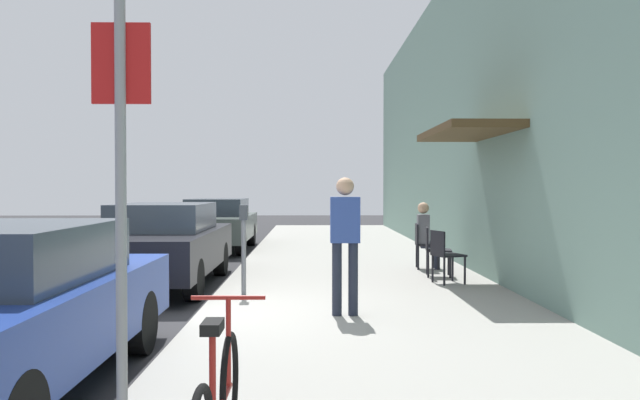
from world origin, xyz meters
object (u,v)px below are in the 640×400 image
cafe_chair_0 (444,253)px  pedestrian_standing (345,234)px  parked_car_1 (163,243)px  cafe_chair_2 (423,243)px  street_sign (121,198)px  seated_patron_2 (426,233)px  parking_meter (244,243)px  cafe_chair_1 (434,248)px  parked_car_2 (217,223)px

cafe_chair_0 → pedestrian_standing: pedestrian_standing is taller
parked_car_1 → cafe_chair_2: (4.73, 1.36, -0.11)m
street_sign → seated_patron_2: (3.29, 8.57, -0.82)m
parking_meter → cafe_chair_2: 4.30m
seated_patron_2 → pedestrian_standing: (-1.83, -4.38, 0.30)m
cafe_chair_1 → pedestrian_standing: pedestrian_standing is taller
cafe_chair_0 → pedestrian_standing: size_ratio=0.51×
cafe_chair_2 → seated_patron_2: size_ratio=0.67×
cafe_chair_1 → parked_car_2: bearing=128.9°
parked_car_1 → seated_patron_2: 4.98m
parked_car_2 → pedestrian_standing: (2.96, -9.19, 0.39)m
pedestrian_standing → street_sign: bearing=-109.2°
cafe_chair_0 → cafe_chair_2: size_ratio=1.00×
parked_car_2 → cafe_chair_1: size_ratio=5.06×
cafe_chair_0 → seated_patron_2: 1.89m
seated_patron_2 → parked_car_1: bearing=-164.2°
cafe_chair_0 → parking_meter: bearing=-162.4°
street_sign → cafe_chair_2: size_ratio=2.99×
parking_meter → cafe_chair_0: (3.18, 1.01, -0.26)m
seated_patron_2 → pedestrian_standing: size_ratio=0.76×
cafe_chair_2 → parking_meter: bearing=-137.7°
cafe_chair_2 → parked_car_2: bearing=134.5°
cafe_chair_2 → parked_car_1: bearing=-163.9°
parking_meter → seated_patron_2: bearing=41.7°
parked_car_2 → cafe_chair_0: size_ratio=5.06×
street_sign → cafe_chair_2: (3.23, 8.58, -1.02)m
parked_car_2 → pedestrian_standing: 9.66m
cafe_chair_1 → cafe_chair_2: bearing=90.0°
pedestrian_standing → cafe_chair_2: bearing=68.0°
cafe_chair_0 → cafe_chair_2: (-0.00, 1.88, 0.00)m
street_sign → cafe_chair_1: size_ratio=2.99×
parked_car_1 → parking_meter: parking_meter is taller
parking_meter → cafe_chair_1: 3.68m
parking_meter → street_sign: bearing=-90.5°
parked_car_2 → cafe_chair_1: parked_car_2 is taller
cafe_chair_0 → cafe_chair_1: (-0.00, 0.83, 0.00)m
street_sign → cafe_chair_1: 8.25m
street_sign → seated_patron_2: size_ratio=2.02×
parking_meter → pedestrian_standing: bearing=-46.7°
parking_meter → parked_car_1: bearing=135.4°
cafe_chair_1 → seated_patron_2: bearing=86.7°
street_sign → parked_car_1: bearing=101.7°
cafe_chair_0 → cafe_chair_2: same height
parked_car_2 → seated_patron_2: 6.79m
cafe_chair_1 → cafe_chair_0: bearing=-89.8°
pedestrian_standing → cafe_chair_1: bearing=62.0°
seated_patron_2 → parked_car_2: bearing=134.9°
parking_meter → pedestrian_standing: pedestrian_standing is taller
cafe_chair_1 → parking_meter: bearing=-149.9°
seated_patron_2 → parking_meter: bearing=-138.3°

